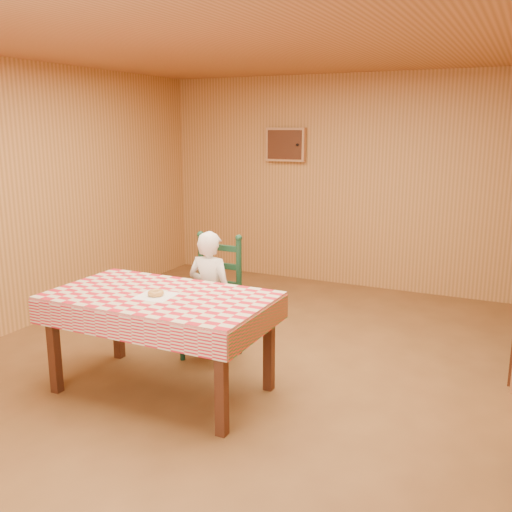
# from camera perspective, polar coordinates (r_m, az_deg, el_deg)

# --- Properties ---
(ground) EXTENTS (6.00, 6.00, 0.00)m
(ground) POSITION_cam_1_polar(r_m,az_deg,el_deg) (4.77, -1.07, -11.69)
(ground) COLOR brown
(ground) RESTS_ON ground
(cabin_walls) EXTENTS (5.10, 6.05, 2.65)m
(cabin_walls) POSITION_cam_1_polar(r_m,az_deg,el_deg) (4.82, 1.72, 11.01)
(cabin_walls) COLOR #B47C41
(cabin_walls) RESTS_ON ground
(dining_table) EXTENTS (1.66, 0.96, 0.77)m
(dining_table) POSITION_cam_1_polar(r_m,az_deg,el_deg) (4.30, -9.54, -4.84)
(dining_table) COLOR #452212
(dining_table) RESTS_ON ground
(ladder_chair) EXTENTS (0.44, 0.40, 1.08)m
(ladder_chair) POSITION_cam_1_polar(r_m,az_deg,el_deg) (4.98, -4.25, -4.42)
(ladder_chair) COLOR black
(ladder_chair) RESTS_ON ground
(seated_child) EXTENTS (0.41, 0.27, 1.12)m
(seated_child) POSITION_cam_1_polar(r_m,az_deg,el_deg) (4.92, -4.59, -3.94)
(seated_child) COLOR white
(seated_child) RESTS_ON ground
(napkin) EXTENTS (0.28, 0.28, 0.00)m
(napkin) POSITION_cam_1_polar(r_m,az_deg,el_deg) (4.24, -9.97, -3.94)
(napkin) COLOR white
(napkin) RESTS_ON dining_table
(donut) EXTENTS (0.16, 0.16, 0.04)m
(donut) POSITION_cam_1_polar(r_m,az_deg,el_deg) (4.23, -9.98, -3.66)
(donut) COLOR #C69247
(donut) RESTS_ON napkin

